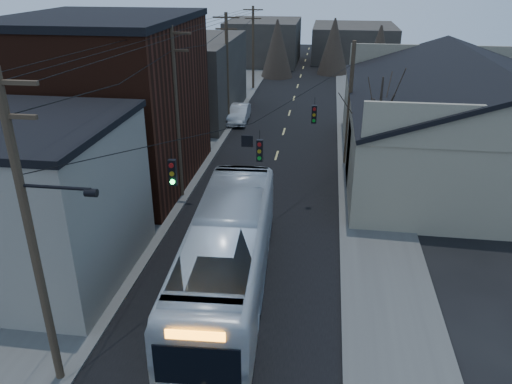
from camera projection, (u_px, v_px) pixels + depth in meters
road_surface at (282, 139)px, 40.70m from camera, size 9.00×110.00×0.02m
sidewalk_left at (204, 135)px, 41.51m from camera, size 4.00×110.00×0.12m
sidewalk_right at (363, 142)px, 39.84m from camera, size 4.00×110.00×0.12m
building_clapboard at (30, 204)px, 21.46m from camera, size 8.00×8.00×7.00m
building_brick at (108, 105)px, 30.90m from camera, size 10.00×12.00×10.00m
building_left_far at (186, 78)px, 45.89m from camera, size 9.00×14.00×7.00m
warehouse at (469, 132)px, 33.41m from camera, size 16.16×20.60×7.73m
building_far_left at (263, 42)px, 71.82m from camera, size 10.00×12.00×6.00m
building_far_right at (353, 42)px, 74.87m from camera, size 12.00×14.00×5.00m
bare_tree at (377, 138)px, 29.36m from camera, size 0.40×0.40×7.20m
utility_lines at (229, 94)px, 33.77m from camera, size 11.24×45.28×10.50m
bus at (228, 254)px, 20.85m from camera, size 3.77×13.32×3.67m
parked_car at (239, 114)px, 44.83m from camera, size 1.83×4.82×1.57m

